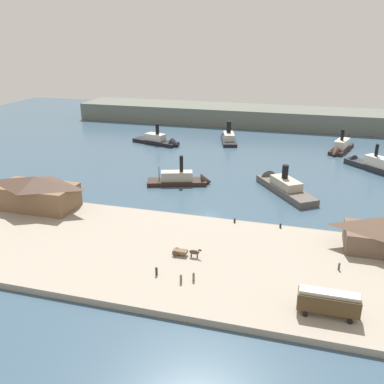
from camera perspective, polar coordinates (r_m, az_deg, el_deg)
ground_plane at (r=101.35m, az=2.30°, el=-3.13°), size 320.00×320.00×0.00m
quay_promenade at (r=82.10m, az=-1.35°, el=-8.76°), size 110.00×36.00×1.20m
seawall_edge at (r=97.96m, az=1.81°, el=-3.69°), size 110.00×0.80×1.00m
ferry_shed_customs_shed at (r=107.74m, az=-20.35°, el=0.02°), size 19.08×9.93×7.98m
street_tram at (r=67.82m, az=18.05°, el=-13.96°), size 9.07×2.87×4.07m
horse_cart at (r=80.59m, az=-0.86°, el=-8.12°), size 5.65×1.47×1.87m
pedestrian_near_cart at (r=75.14m, az=-4.85°, el=-10.66°), size 0.42×0.42×1.70m
pedestrian_near_west_shed at (r=72.85m, az=-1.51°, el=-11.69°), size 0.42×0.42×1.70m
pedestrian_at_waters_edge at (r=80.85m, az=19.36°, el=-9.50°), size 0.38×0.38×1.55m
pedestrian_near_east_shed at (r=73.33m, az=0.22°, el=-11.45°), size 0.42×0.42×1.70m
mooring_post_east at (r=94.88m, az=5.81°, el=-3.87°), size 0.44×0.44×0.90m
mooring_post_west at (r=93.94m, az=11.92°, el=-4.51°), size 0.44×0.44×0.90m
ferry_departing_north at (r=166.06m, az=-4.26°, el=6.90°), size 21.51×10.97×9.86m
ferry_near_quay at (r=121.46m, az=-0.99°, el=1.68°), size 19.19×10.53×10.28m
ferry_approaching_west at (r=119.50m, az=11.90°, el=0.98°), size 19.01×23.70×9.39m
ferry_moored_west at (r=164.24m, az=19.47°, el=5.67°), size 10.22×20.00×9.69m
ferry_approaching_east at (r=146.25m, az=23.26°, el=3.39°), size 21.50×21.41×9.80m
ferry_mid_harbor at (r=171.91m, az=4.95°, el=7.40°), size 9.88×19.56×9.93m
far_headland at (r=204.68m, az=9.70°, el=10.09°), size 180.00×24.00×8.00m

